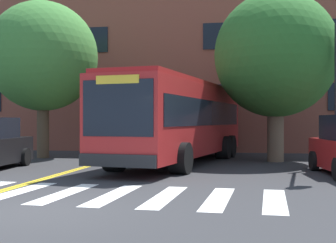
# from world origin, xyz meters

# --- Properties ---
(ground_plane) EXTENTS (120.00, 120.00, 0.00)m
(ground_plane) POSITION_xyz_m (0.00, 0.00, 0.00)
(ground_plane) COLOR #303033
(crosswalk) EXTENTS (11.29, 3.63, 0.01)m
(crosswalk) POSITION_xyz_m (-0.71, 2.18, 0.00)
(crosswalk) COLOR white
(crosswalk) RESTS_ON ground
(lane_line_yellow_inner) EXTENTS (0.12, 36.00, 0.01)m
(lane_line_yellow_inner) POSITION_xyz_m (-1.85, 16.18, 0.00)
(lane_line_yellow_inner) COLOR gold
(lane_line_yellow_inner) RESTS_ON ground
(lane_line_yellow_outer) EXTENTS (0.12, 36.00, 0.01)m
(lane_line_yellow_outer) POSITION_xyz_m (-1.69, 16.18, 0.00)
(lane_line_yellow_outer) COLOR gold
(lane_line_yellow_outer) RESTS_ON ground
(city_bus) EXTENTS (4.29, 11.85, 3.21)m
(city_bus) POSITION_xyz_m (1.44, 10.20, 1.74)
(city_bus) COLOR #B22323
(city_bus) RESTS_ON ground
(street_tree_curbside_large) EXTENTS (5.49, 6.15, 6.97)m
(street_tree_curbside_large) POSITION_xyz_m (5.19, 11.61, 4.38)
(street_tree_curbside_large) COLOR brown
(street_tree_curbside_large) RESTS_ON ground
(street_tree_curbside_small) EXTENTS (6.81, 6.86, 7.10)m
(street_tree_curbside_small) POSITION_xyz_m (-5.11, 11.81, 4.60)
(street_tree_curbside_small) COLOR brown
(street_tree_curbside_small) RESTS_ON ground
(building_facade) EXTENTS (31.84, 6.18, 11.64)m
(building_facade) POSITION_xyz_m (2.26, 19.73, 5.83)
(building_facade) COLOR brown
(building_facade) RESTS_ON ground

